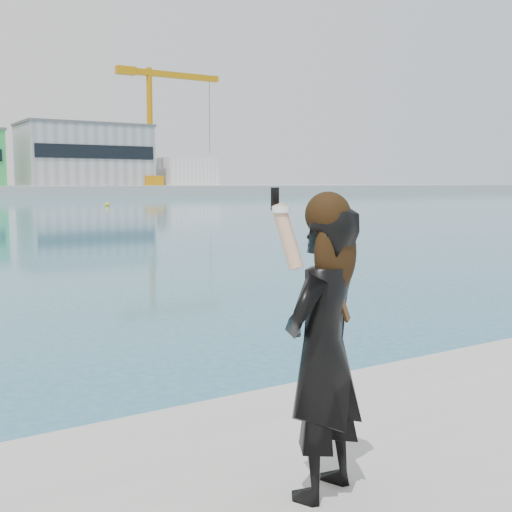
# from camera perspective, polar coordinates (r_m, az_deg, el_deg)

# --- Properties ---
(warehouse_grey_right) EXTENTS (25.50, 15.35, 12.50)m
(warehouse_grey_right) POSITION_cam_1_polar(r_m,az_deg,el_deg) (138.08, -14.99, 8.67)
(warehouse_grey_right) COLOR gray
(warehouse_grey_right) RESTS_ON far_quay
(ancillary_shed) EXTENTS (12.00, 10.00, 6.00)m
(ancillary_shed) POSITION_cam_1_polar(r_m,az_deg,el_deg) (144.37, -6.28, 7.46)
(ancillary_shed) COLOR silver
(ancillary_shed) RESTS_ON far_quay
(dock_crane) EXTENTS (23.00, 4.00, 24.00)m
(dock_crane) POSITION_cam_1_polar(r_m,az_deg,el_deg) (137.58, -8.94, 11.66)
(dock_crane) COLOR orange
(dock_crane) RESTS_ON far_quay
(flagpole_right) EXTENTS (1.28, 0.16, 8.00)m
(flagpole_right) POSITION_cam_1_polar(r_m,az_deg,el_deg) (126.83, -21.80, 7.86)
(flagpole_right) COLOR silver
(flagpole_right) RESTS_ON far_quay
(buoy_near) EXTENTS (0.50, 0.50, 0.50)m
(buoy_near) POSITION_cam_1_polar(r_m,az_deg,el_deg) (73.57, -13.09, 4.36)
(buoy_near) COLOR #D6C30B
(buoy_near) RESTS_ON ground
(woman) EXTENTS (0.71, 0.59, 1.75)m
(woman) POSITION_cam_1_polar(r_m,az_deg,el_deg) (3.63, 6.02, -7.69)
(woman) COLOR black
(woman) RESTS_ON near_quay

